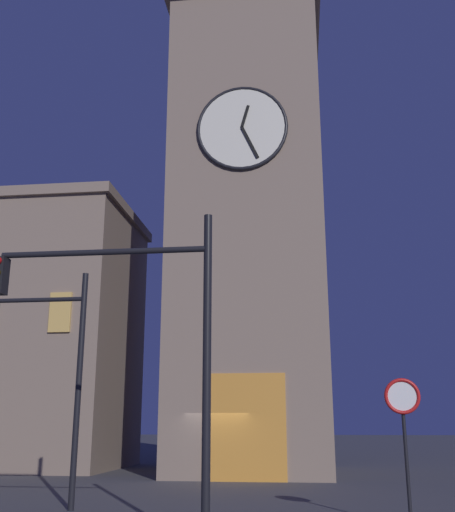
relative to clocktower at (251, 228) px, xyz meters
name	(u,v)px	position (x,y,z in m)	size (l,w,h in m)	color
ground_plane	(218,481)	(1.08, 4.01, -11.38)	(200.00, 200.00, 0.00)	#424247
clocktower	(251,228)	(0.00, 0.00, 0.00)	(7.36, 9.51, 28.79)	gray
traffic_signal_near	(51,356)	(4.43, 12.73, -7.52)	(2.79, 0.41, 6.11)	black
traffic_signal_mid	(135,322)	(0.91, 17.21, -7.39)	(4.41, 0.41, 6.09)	black
no_horn_sign	(403,409)	(-4.41, 14.46, -8.97)	(0.78, 0.14, 3.07)	black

